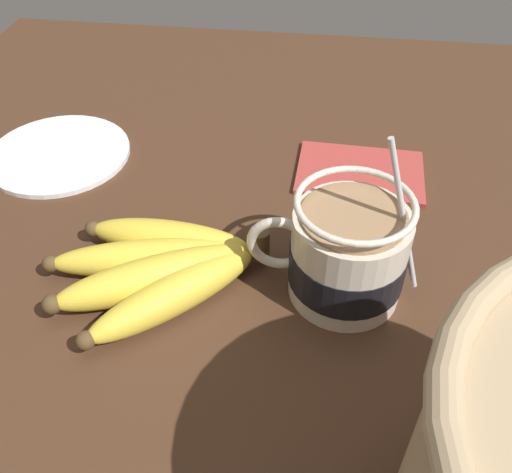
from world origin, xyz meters
TOP-DOWN VIEW (x-y plane):
  - table at (0.00, 0.00)cm, footprint 111.69×111.69cm
  - coffee_mug at (-2.42, 1.76)cm, footprint 15.68×10.47cm
  - banana_bunch at (14.49, 2.86)cm, footprint 21.09×16.56cm
  - napkin at (-4.17, -16.78)cm, footprint 15.01×10.79cm
  - small_plate at (32.36, -15.86)cm, footprint 17.15×17.15cm

SIDE VIEW (x-z plane):
  - table at x=0.00cm, z-range 0.00..2.64cm
  - napkin at x=-4.17cm, z-range 2.64..3.24cm
  - small_plate at x=32.36cm, z-range 2.64..3.24cm
  - banana_bunch at x=14.49cm, z-range 2.37..6.70cm
  - coffee_mug at x=-2.42cm, z-range -1.24..15.78cm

